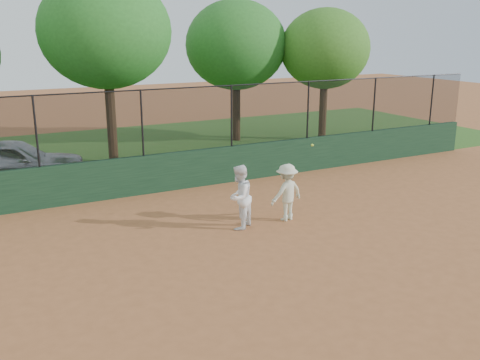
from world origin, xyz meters
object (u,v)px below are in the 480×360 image
tree_3 (236,45)px  tree_4 (325,49)px  player_second (239,197)px  parked_car (11,163)px  player_main (287,192)px  tree_2 (106,32)px

tree_3 → tree_4: size_ratio=1.06×
player_second → parked_car: bearing=-93.0°
player_main → player_second: bearing=178.6°
parked_car → tree_3: 11.05m
tree_4 → tree_3: bearing=154.7°
tree_3 → parked_car: bearing=-161.2°
player_main → parked_car: bearing=131.6°
parked_car → tree_2: tree_2 is taller
parked_car → tree_4: bearing=-68.3°
tree_3 → tree_4: tree_3 is taller
parked_car → tree_4: size_ratio=0.78×
parked_car → player_second: bearing=-130.8°
player_second → tree_4: size_ratio=0.28×
parked_car → player_second: 8.28m
tree_4 → player_main: bearing=-131.1°
parked_car → tree_2: (3.80, 1.84, 4.05)m
tree_2 → tree_3: 6.35m
player_second → player_main: player_main is taller
tree_3 → tree_4: (3.59, -1.70, -0.17)m
tree_4 → player_second: bearing=-136.1°
tree_3 → player_main: bearing=-110.6°
tree_2 → tree_3: tree_2 is taller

